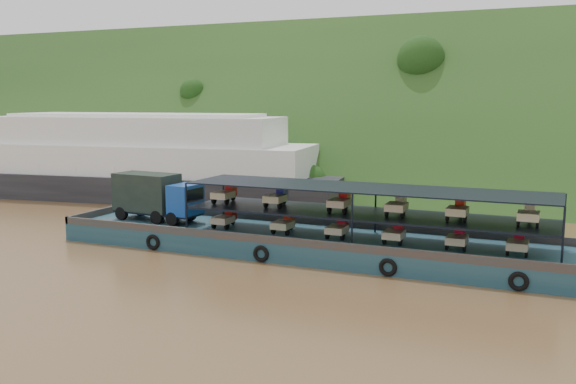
% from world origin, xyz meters
% --- Properties ---
extents(ground, '(160.00, 160.00, 0.00)m').
position_xyz_m(ground, '(0.00, 0.00, 0.00)').
color(ground, brown).
rests_on(ground, ground).
extents(hillside, '(140.00, 39.60, 39.60)m').
position_xyz_m(hillside, '(0.00, 36.00, 0.00)').
color(hillside, '#1E3D16').
rests_on(hillside, ground).
extents(cargo_barge, '(35.00, 7.18, 4.61)m').
position_xyz_m(cargo_barge, '(0.74, -1.62, 1.15)').
color(cargo_barge, '#143848').
rests_on(cargo_barge, ground).
extents(passenger_ferry, '(43.10, 16.19, 8.52)m').
position_xyz_m(passenger_ferry, '(-23.49, 13.91, 3.69)').
color(passenger_ferry, black).
rests_on(passenger_ferry, ground).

